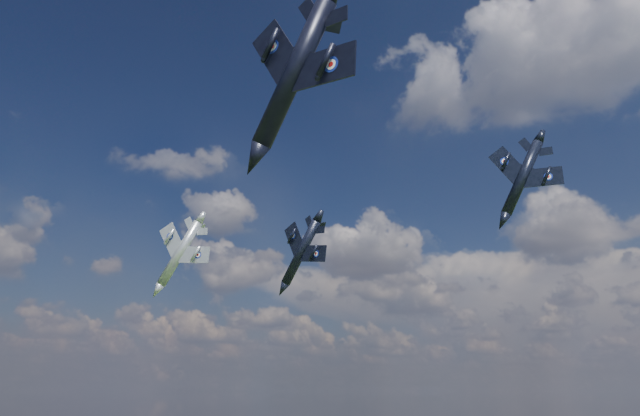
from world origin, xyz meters
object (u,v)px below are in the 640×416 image
Objects in this scene: jet_high_navy at (522,178)px; jet_left_silver at (180,253)px; jet_right_navy at (294,73)px; jet_lead_navy at (301,252)px.

jet_high_navy is 0.94× the size of jet_left_silver.
jet_left_silver is (-46.74, 33.87, -0.25)m from jet_right_navy.
jet_high_navy is at bearing 89.31° from jet_right_navy.
jet_right_navy is 0.96× the size of jet_left_silver.
jet_lead_navy is 20.74m from jet_left_silver.
jet_high_navy reaches higher than jet_right_navy.
jet_right_navy reaches higher than jet_lead_navy.
jet_high_navy reaches higher than jet_lead_navy.
jet_right_navy is (26.27, -36.66, 2.12)m from jet_lead_navy.
jet_right_navy is at bearing -51.31° from jet_left_silver.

